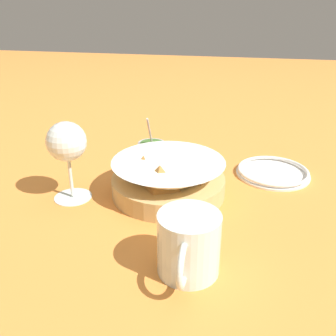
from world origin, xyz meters
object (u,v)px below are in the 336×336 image
(wine_glass, at_px, (67,144))
(food_basket, at_px, (168,179))
(beer_mug, at_px, (189,246))
(sauce_cup, at_px, (152,149))
(side_plate, at_px, (273,172))

(wine_glass, bearing_deg, food_basket, 106.26)
(wine_glass, bearing_deg, beer_mug, 56.58)
(food_basket, bearing_deg, wine_glass, -73.74)
(sauce_cup, distance_m, side_plate, 0.31)
(sauce_cup, bearing_deg, beer_mug, 20.69)
(food_basket, bearing_deg, beer_mug, 18.57)
(sauce_cup, distance_m, wine_glass, 0.29)
(wine_glass, relative_size, side_plate, 0.97)
(sauce_cup, height_order, beer_mug, sauce_cup)
(food_basket, height_order, wine_glass, wine_glass)
(sauce_cup, bearing_deg, side_plate, 80.35)
(food_basket, height_order, side_plate, food_basket)
(sauce_cup, relative_size, beer_mug, 0.87)
(sauce_cup, relative_size, side_plate, 0.68)
(wine_glass, bearing_deg, side_plate, 115.10)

